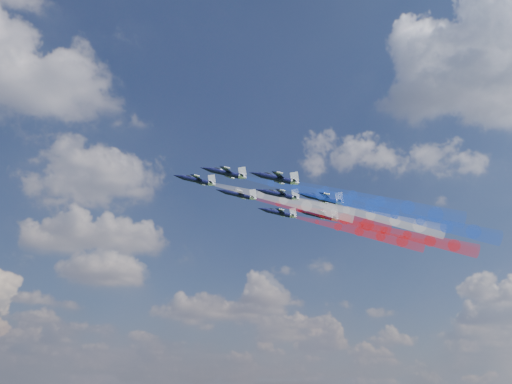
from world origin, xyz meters
name	(u,v)px	position (x,y,z in m)	size (l,w,h in m)	color
jet_lead	(196,180)	(-35.31, 14.94, 160.24)	(9.95, 12.43, 3.32)	black
trail_lead	(284,200)	(-14.18, 3.82, 154.11)	(4.14, 38.31, 4.14)	white
jet_inner_left	(225,173)	(-32.61, -0.11, 157.71)	(9.95, 12.43, 3.32)	black
trail_inner_left	(321,194)	(-11.49, -11.23, 151.57)	(4.14, 38.31, 4.14)	blue
jet_inner_right	(238,195)	(-21.80, 17.48, 158.71)	(9.95, 12.43, 3.32)	black
trail_inner_right	(322,214)	(-0.68, 6.36, 152.57)	(4.14, 38.31, 4.14)	red
jet_outer_left	(276,178)	(-24.66, -12.94, 153.25)	(9.95, 12.43, 3.32)	black
trail_outer_left	(380,201)	(-3.54, -24.06, 147.11)	(4.14, 38.31, 4.14)	blue
jet_center_third	(279,195)	(-15.65, 3.48, 155.31)	(9.95, 12.43, 3.32)	black
trail_center_third	(371,215)	(5.47, -7.65, 149.17)	(4.14, 38.31, 4.14)	white
jet_outer_right	(279,213)	(-6.31, 22.54, 156.48)	(9.95, 12.43, 3.32)	black
trail_outer_right	(359,231)	(14.82, 11.42, 150.35)	(4.14, 38.31, 4.14)	red
jet_rear_left	(322,198)	(-9.98, -9.02, 151.35)	(9.95, 12.43, 3.32)	black
trail_rear_left	(420,220)	(11.14, -20.14, 145.21)	(4.14, 38.31, 4.14)	blue
jet_rear_right	(319,215)	(-1.51, 6.89, 152.21)	(9.95, 12.43, 3.32)	black
trail_rear_right	(407,235)	(19.62, -4.23, 146.08)	(4.14, 38.31, 4.14)	red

